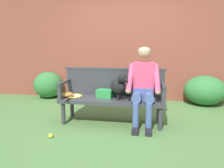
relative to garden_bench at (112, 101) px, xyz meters
The scene contains 14 objects.
ground_plane 0.38m from the garden_bench, ahead, with size 40.00×40.00×0.00m, color #4C753D.
brick_garden_fence 2.05m from the garden_bench, 90.00° to the left, with size 8.00×0.30×2.58m, color brown.
hedge_bush_mid_left 2.44m from the garden_bench, 141.93° to the left, with size 0.74×0.72×0.67m, color #337538.
hedge_bush_far_left 2.39m from the garden_bench, 37.92° to the left, with size 0.92×0.82×0.67m, color #337538.
garden_bench is the anchor object (origin of this frame).
bench_backrest 0.39m from the garden_bench, 90.00° to the left, with size 1.81×0.06×0.50m.
bench_armrest_left_end 0.89m from the garden_bench, behind, with size 0.06×0.53×0.28m.
bench_armrest_right_end 0.89m from the garden_bench, ahead, with size 0.06×0.53×0.28m.
person_seated 0.62m from the garden_bench, ahead, with size 0.56×0.67×1.30m.
dog_on_bench 0.31m from the garden_bench, ahead, with size 0.38×0.41×0.45m.
tennis_racket 0.69m from the garden_bench, behind, with size 0.29×0.56×0.03m.
baseball_glove 0.79m from the garden_bench, behind, with size 0.22×0.17×0.09m, color #9E6B2D.
sports_bag 0.18m from the garden_bench, 158.99° to the left, with size 0.28×0.20×0.14m, color #2D8E42.
tennis_ball 1.13m from the garden_bench, 135.72° to the right, with size 0.07×0.07×0.07m, color #CCDB33.
Camera 1 is at (0.57, -3.36, 1.30)m, focal length 32.92 mm.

